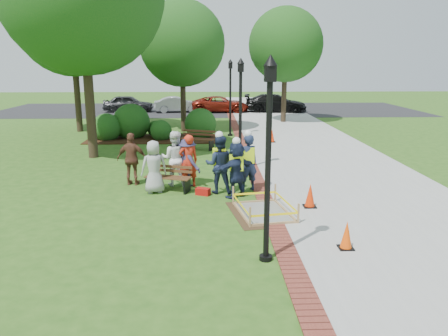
{
  "coord_description": "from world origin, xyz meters",
  "views": [
    {
      "loc": [
        0.07,
        -11.55,
        4.12
      ],
      "look_at": [
        0.5,
        1.2,
        1.0
      ],
      "focal_mm": 35.0,
      "sensor_mm": 36.0,
      "label": 1
    }
  ],
  "objects_px": {
    "bench_near": "(168,183)",
    "lamp_near": "(268,146)",
    "hivis_worker_a": "(236,168)",
    "hivis_worker_b": "(248,161)",
    "wet_concrete_pad": "(264,205)",
    "hivis_worker_c": "(219,163)",
    "cone_front": "(346,236)"
  },
  "relations": [
    {
      "from": "lamp_near",
      "to": "hivis_worker_a",
      "type": "bearing_deg",
      "value": 94.66
    },
    {
      "from": "hivis_worker_b",
      "to": "hivis_worker_c",
      "type": "distance_m",
      "value": 0.95
    },
    {
      "from": "cone_front",
      "to": "hivis_worker_c",
      "type": "bearing_deg",
      "value": 121.68
    },
    {
      "from": "cone_front",
      "to": "lamp_near",
      "type": "distance_m",
      "value": 2.9
    },
    {
      "from": "lamp_near",
      "to": "hivis_worker_b",
      "type": "distance_m",
      "value": 5.39
    },
    {
      "from": "lamp_near",
      "to": "hivis_worker_c",
      "type": "bearing_deg",
      "value": 100.04
    },
    {
      "from": "lamp_near",
      "to": "hivis_worker_b",
      "type": "relative_size",
      "value": 2.13
    },
    {
      "from": "hivis_worker_b",
      "to": "wet_concrete_pad",
      "type": "bearing_deg",
      "value": -83.4
    },
    {
      "from": "hivis_worker_c",
      "to": "hivis_worker_b",
      "type": "bearing_deg",
      "value": 13.8
    },
    {
      "from": "cone_front",
      "to": "lamp_near",
      "type": "relative_size",
      "value": 0.16
    },
    {
      "from": "bench_near",
      "to": "hivis_worker_a",
      "type": "bearing_deg",
      "value": -18.61
    },
    {
      "from": "cone_front",
      "to": "lamp_near",
      "type": "bearing_deg",
      "value": -165.41
    },
    {
      "from": "hivis_worker_c",
      "to": "bench_near",
      "type": "bearing_deg",
      "value": 171.33
    },
    {
      "from": "hivis_worker_a",
      "to": "hivis_worker_c",
      "type": "relative_size",
      "value": 0.95
    },
    {
      "from": "hivis_worker_b",
      "to": "cone_front",
      "type": "bearing_deg",
      "value": -68.69
    },
    {
      "from": "bench_near",
      "to": "hivis_worker_a",
      "type": "height_order",
      "value": "hivis_worker_a"
    },
    {
      "from": "wet_concrete_pad",
      "to": "hivis_worker_a",
      "type": "relative_size",
      "value": 1.35
    },
    {
      "from": "hivis_worker_c",
      "to": "cone_front",
      "type": "bearing_deg",
      "value": -58.32
    },
    {
      "from": "cone_front",
      "to": "hivis_worker_a",
      "type": "distance_m",
      "value": 4.61
    },
    {
      "from": "bench_near",
      "to": "hivis_worker_b",
      "type": "height_order",
      "value": "hivis_worker_b"
    },
    {
      "from": "bench_near",
      "to": "hivis_worker_c",
      "type": "bearing_deg",
      "value": -8.67
    },
    {
      "from": "bench_near",
      "to": "lamp_near",
      "type": "height_order",
      "value": "lamp_near"
    },
    {
      "from": "wet_concrete_pad",
      "to": "hivis_worker_c",
      "type": "height_order",
      "value": "hivis_worker_c"
    },
    {
      "from": "hivis_worker_a",
      "to": "hivis_worker_c",
      "type": "distance_m",
      "value": 0.7
    },
    {
      "from": "wet_concrete_pad",
      "to": "bench_near",
      "type": "height_order",
      "value": "bench_near"
    },
    {
      "from": "bench_near",
      "to": "hivis_worker_b",
      "type": "relative_size",
      "value": 0.79
    },
    {
      "from": "cone_front",
      "to": "hivis_worker_b",
      "type": "height_order",
      "value": "hivis_worker_b"
    },
    {
      "from": "bench_near",
      "to": "hivis_worker_c",
      "type": "height_order",
      "value": "hivis_worker_c"
    },
    {
      "from": "wet_concrete_pad",
      "to": "lamp_near",
      "type": "relative_size",
      "value": 0.6
    },
    {
      "from": "cone_front",
      "to": "bench_near",
      "type": "bearing_deg",
      "value": 133.12
    },
    {
      "from": "lamp_near",
      "to": "hivis_worker_a",
      "type": "distance_m",
      "value": 4.74
    },
    {
      "from": "lamp_near",
      "to": "hivis_worker_c",
      "type": "height_order",
      "value": "lamp_near"
    }
  ]
}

